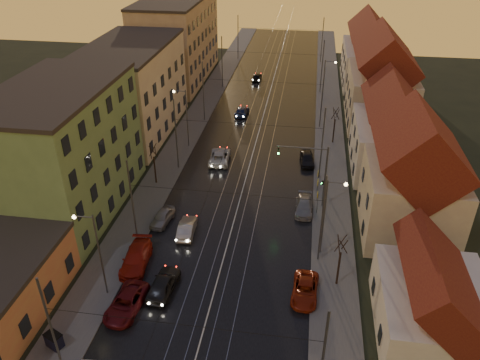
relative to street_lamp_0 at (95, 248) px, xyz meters
The scene contains 47 objects.
ground 10.52m from the street_lamp_0, 12.39° to the right, with size 160.00×160.00×0.00m, color black.
road 39.38m from the street_lamp_0, 76.53° to the left, with size 16.00×120.00×0.04m, color black.
sidewalk_left 38.31m from the street_lamp_0, 91.35° to the left, with size 4.00×120.00×0.15m, color #4C4C4C.
sidewalk_right 42.80m from the street_lamp_0, 63.31° to the left, with size 4.00×120.00×0.15m, color #4C4C4C.
tram_rail_0 38.92m from the street_lamp_0, 79.70° to the left, with size 0.06×120.00×0.03m, color gray.
tram_rail_1 39.20m from the street_lamp_0, 77.63° to the left, with size 0.06×120.00×0.03m, color gray.
tram_rail_2 39.56m from the street_lamp_0, 75.43° to the left, with size 0.06×120.00×0.03m, color gray.
tram_rail_3 39.94m from the street_lamp_0, 73.43° to the left, with size 0.06×120.00×0.03m, color gray.
apartment_left_1 14.73m from the street_lamp_0, 124.98° to the left, with size 10.00×18.00×13.00m, color #5B7D50.
apartment_left_2 33.10m from the street_lamp_0, 104.70° to the left, with size 10.00×20.00×12.00m, color #BBA991.
apartment_left_3 56.67m from the street_lamp_0, 98.53° to the left, with size 10.00×24.00×14.00m, color #977B61.
house_right_0 26.18m from the street_lamp_0, ahead, with size 8.16×10.20×5.80m.
house_right_1 29.17m from the street_lamp_0, 26.47° to the left, with size 8.67×10.20×10.80m.
house_right_2 36.84m from the street_lamp_0, 44.89° to the left, with size 9.18×12.24×9.20m.
house_right_3 48.61m from the street_lamp_0, 57.52° to the left, with size 9.18×14.28×11.50m.
house_right_4 64.52m from the street_lamp_0, 66.13° to the left, with size 9.18×16.32×10.00m.
catenary_pole_l_0 8.03m from the street_lamp_0, 86.39° to the right, with size 0.16×0.16×9.00m, color #595B60.
catenary_pole_l_1 7.03m from the street_lamp_0, 85.88° to the left, with size 0.16×0.16×9.00m, color #595B60.
catenary_pole_r_1 19.04m from the street_lamp_0, 21.57° to the left, with size 0.16×0.16×9.00m, color #595B60.
catenary_pole_l_2 22.01m from the street_lamp_0, 88.69° to the left, with size 0.16×0.16×9.00m, color #595B60.
catenary_pole_r_2 28.24m from the street_lamp_0, 51.17° to the left, with size 0.16×0.16×9.00m, color #595B60.
catenary_pole_l_3 37.01m from the street_lamp_0, 89.22° to the left, with size 0.16×0.16×9.00m, color #595B60.
catenary_pole_r_3 41.02m from the street_lamp_0, 64.43° to the left, with size 0.16×0.16×9.00m, color #595B60.
catenary_pole_l_4 52.00m from the street_lamp_0, 89.44° to the left, with size 0.16×0.16×9.00m, color #595B60.
catenary_pole_r_4 54.93m from the street_lamp_0, 71.20° to the left, with size 0.16×0.16×9.00m, color #595B60.
catenary_pole_l_5 70.00m from the street_lamp_0, 89.59° to the left, with size 0.16×0.16×9.00m, color #595B60.
catenary_pole_r_5 72.21m from the street_lamp_0, 75.81° to the left, with size 0.16×0.16×9.00m, color #595B60.
street_lamp_0 is the anchor object (origin of this frame).
street_lamp_1 19.89m from the street_lamp_0, 23.72° to the left, with size 1.75×0.32×8.00m.
street_lamp_2 28.00m from the street_lamp_0, 90.00° to the left, with size 1.75×0.32×8.00m.
street_lamp_3 47.62m from the street_lamp_0, 67.52° to the left, with size 1.75×0.32×8.00m.
traffic_light_mast 23.42m from the street_lamp_0, 43.10° to the left, with size 5.30×0.32×7.20m.
bare_tree_0 18.19m from the street_lamp_0, 93.47° to the left, with size 1.09×1.09×5.11m.
bare_tree_1 19.86m from the street_lamp_0, 11.71° to the left, with size 1.09×1.09×5.11m.
bare_tree_2 37.56m from the street_lamp_0, 58.63° to the left, with size 1.09×1.09×5.11m.
driving_car_0 6.46m from the street_lamp_0, 12.42° to the left, with size 1.86×4.62×1.57m, color black.
driving_car_1 11.17m from the street_lamp_0, 62.00° to the left, with size 1.47×4.20×1.38m, color #AAAAB0.
driving_car_2 25.42m from the street_lamp_0, 77.93° to the left, with size 2.43×5.27×1.46m, color #BEBEBE.
driving_car_3 40.55m from the street_lamp_0, 81.77° to the left, with size 1.78×4.37×1.27m, color #19244B.
driving_car_4 57.30m from the street_lamp_0, 83.88° to the left, with size 1.58×3.92×1.33m, color black.
parked_left_1 5.11m from the street_lamp_0, 28.82° to the right, with size 2.28×4.94×1.37m, color #560E13.
parked_left_2 5.87m from the street_lamp_0, 68.88° to the left, with size 2.15×5.28×1.53m, color maroon.
parked_left_3 11.59m from the street_lamp_0, 79.76° to the left, with size 1.53×3.80×1.30m, color #95969A.
parked_right_0 17.33m from the street_lamp_0, ahead, with size 2.10×4.55×1.26m, color maroon.
parked_right_1 22.37m from the street_lamp_0, 42.62° to the left, with size 1.77×4.35×1.26m, color gray.
parked_right_2 30.53m from the street_lamp_0, 57.67° to the left, with size 1.66×4.14×1.41m, color black.
dumpster 7.26m from the street_lamp_0, 102.88° to the right, with size 1.20×0.80×1.10m, color black.
Camera 1 is at (6.52, -24.90, 28.15)m, focal length 35.00 mm.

